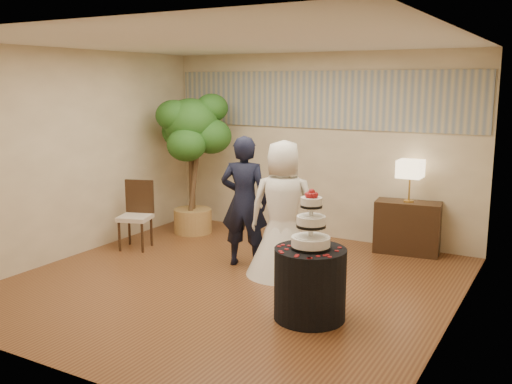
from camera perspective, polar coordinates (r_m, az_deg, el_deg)
The scene contains 15 objects.
floor at distance 6.90m, azimuth -2.39°, elevation -9.06°, with size 5.00×5.00×0.00m, color brown.
ceiling at distance 6.50m, azimuth -2.59°, elevation 14.81°, with size 5.00×5.00×0.00m, color white.
wall_back at distance 8.76m, azimuth 6.23°, elevation 4.58°, with size 5.00×0.06×2.80m, color beige.
wall_front at distance 4.67m, azimuth -18.98°, elevation -1.53°, with size 5.00×0.06×2.80m, color beige.
wall_left at distance 8.15m, azimuth -17.59°, elevation 3.66°, with size 0.06×5.00×2.80m, color beige.
wall_right at distance 5.66m, azimuth 19.51°, elevation 0.54°, with size 0.06×5.00×2.80m, color beige.
mural_border at distance 8.69m, azimuth 6.28°, elevation 9.15°, with size 4.90×0.02×0.85m, color #9A9C91.
groom at distance 7.34m, azimuth -1.18°, elevation -0.95°, with size 0.62×0.41×1.70m, color black.
bride at distance 6.98m, azimuth 2.72°, elevation -1.65°, with size 0.92×0.92×1.68m, color white.
cake_table at distance 5.83m, azimuth 5.41°, elevation -9.11°, with size 0.72×0.72×0.73m, color black.
wedding_cake at distance 5.64m, azimuth 5.53°, elevation -2.71°, with size 0.40×0.40×0.61m, color white, non-canonical shape.
console at distance 8.24m, azimuth 14.89°, elevation -3.44°, with size 0.88×0.39×0.73m, color #321F12.
table_lamp at distance 8.10m, azimuth 15.12°, elevation 1.06°, with size 0.33×0.33×0.58m, color #D6BB8D, non-canonical shape.
ficus_tree at distance 8.96m, azimuth -6.45°, elevation 2.89°, with size 1.06×1.06×2.24m, color #25571B, non-canonical shape.
side_chair at distance 8.32m, azimuth -12.01°, elevation -2.32°, with size 0.45×0.47×0.97m, color #321F12, non-canonical shape.
Camera 1 is at (3.44, -5.50, 2.36)m, focal length 40.00 mm.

